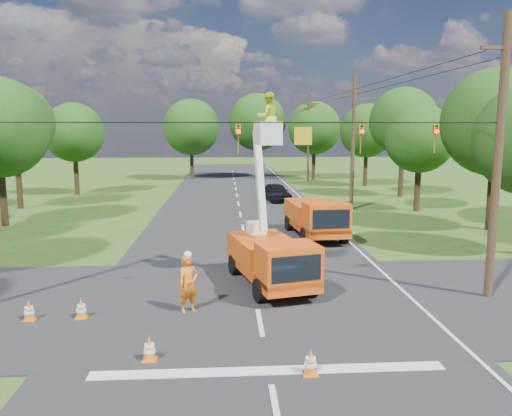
{
  "coord_description": "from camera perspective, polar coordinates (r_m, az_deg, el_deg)",
  "views": [
    {
      "loc": [
        -1.06,
        -14.95,
        6.13
      ],
      "look_at": [
        0.3,
        6.87,
        2.6
      ],
      "focal_mm": 35.0,
      "sensor_mm": 36.0,
      "label": 1
    }
  ],
  "objects": [
    {
      "name": "bucket_truck",
      "position": [
        19.3,
        1.72,
        -4.31
      ],
      "size": [
        3.31,
        5.92,
        7.44
      ],
      "rotation": [
        0.0,
        0.0,
        0.24
      ],
      "color": "#E0450F",
      "rests_on": "ground"
    },
    {
      "name": "traffic_cone_2",
      "position": [
        23.03,
        4.92,
        -5.38
      ],
      "size": [
        0.38,
        0.38,
        0.71
      ],
      "color": "orange",
      "rests_on": "ground"
    },
    {
      "name": "pole_right_near",
      "position": [
        19.48,
        25.93,
        5.25
      ],
      "size": [
        1.8,
        0.3,
        10.0
      ],
      "color": "#4C3823",
      "rests_on": "ground"
    },
    {
      "name": "tree_right_c",
      "position": [
        38.68,
        18.23,
        7.5
      ],
      "size": [
        5.0,
        5.0,
        7.83
      ],
      "color": "#382616",
      "rests_on": "ground"
    },
    {
      "name": "road_main",
      "position": [
        35.5,
        -1.8,
        -0.78
      ],
      "size": [
        12.0,
        100.0,
        0.06
      ],
      "primitive_type": "cube",
      "color": "black",
      "rests_on": "ground"
    },
    {
      "name": "distant_car",
      "position": [
        42.18,
        2.34,
        1.83
      ],
      "size": [
        2.52,
        4.62,
        1.49
      ],
      "primitive_type": "imported",
      "rotation": [
        0.0,
        0.0,
        0.18
      ],
      "color": "black",
      "rests_on": "ground"
    },
    {
      "name": "edge_line",
      "position": [
        36.1,
        7.12,
        -0.68
      ],
      "size": [
        0.12,
        90.0,
        0.02
      ],
      "primitive_type": "cube",
      "color": "silver",
      "rests_on": "ground"
    },
    {
      "name": "traffic_cone_3",
      "position": [
        27.09,
        2.2,
        -3.14
      ],
      "size": [
        0.38,
        0.38,
        0.71
      ],
      "color": "orange",
      "rests_on": "ground"
    },
    {
      "name": "pole_right_mid",
      "position": [
        38.18,
        11.03,
        7.46
      ],
      "size": [
        1.8,
        0.3,
        10.0
      ],
      "color": "#4C3823",
      "rests_on": "ground"
    },
    {
      "name": "tree_far_c",
      "position": [
        59.89,
        6.67,
        9.04
      ],
      "size": [
        6.2,
        6.2,
        9.18
      ],
      "color": "#382616",
      "rests_on": "ground"
    },
    {
      "name": "tree_far_a",
      "position": [
        60.08,
        -7.42,
        9.14
      ],
      "size": [
        6.6,
        6.6,
        9.5
      ],
      "color": "#382616",
      "rests_on": "ground"
    },
    {
      "name": "tree_right_e",
      "position": [
        54.03,
        12.54,
        8.61
      ],
      "size": [
        5.6,
        5.6,
        8.63
      ],
      "color": "#382616",
      "rests_on": "ground"
    },
    {
      "name": "ground_worker",
      "position": [
        16.94,
        -7.74,
        -8.6
      ],
      "size": [
        0.86,
        0.78,
        1.97
      ],
      "primitive_type": "imported",
      "rotation": [
        0.0,
        0.0,
        0.57
      ],
      "color": "orange",
      "rests_on": "ground"
    },
    {
      "name": "pole_right_far",
      "position": [
        57.75,
        6.02,
        8.1
      ],
      "size": [
        1.8,
        0.3,
        10.0
      ],
      "color": "#4C3823",
      "rests_on": "ground"
    },
    {
      "name": "tree_right_b",
      "position": [
        33.11,
        25.78,
        8.8
      ],
      "size": [
        6.4,
        6.4,
        9.65
      ],
      "color": "#382616",
      "rests_on": "ground"
    },
    {
      "name": "stop_bar",
      "position": [
        13.29,
        1.48,
        -18.28
      ],
      "size": [
        9.0,
        0.45,
        0.02
      ],
      "primitive_type": "cube",
      "color": "silver",
      "rests_on": "ground"
    },
    {
      "name": "tree_right_d",
      "position": [
        46.73,
        16.51,
        9.47
      ],
      "size": [
        6.0,
        6.0,
        9.7
      ],
      "color": "#382616",
      "rests_on": "ground"
    },
    {
      "name": "tree_left_e",
      "position": [
        42.01,
        -25.89,
        8.75
      ],
      "size": [
        5.8,
        5.8,
        9.41
      ],
      "color": "#382616",
      "rests_on": "ground"
    },
    {
      "name": "tree_left_f",
      "position": [
        48.92,
        -20.09,
        8.1
      ],
      "size": [
        5.4,
        5.4,
        8.4
      ],
      "color": "#382616",
      "rests_on": "ground"
    },
    {
      "name": "traffic_cone_4",
      "position": [
        17.38,
        -19.35,
        -10.76
      ],
      "size": [
        0.38,
        0.38,
        0.71
      ],
      "color": "orange",
      "rests_on": "ground"
    },
    {
      "name": "signal_span",
      "position": [
        17.26,
        7.48,
        8.26
      ],
      "size": [
        18.0,
        0.29,
        1.07
      ],
      "color": "black",
      "rests_on": "ground"
    },
    {
      "name": "traffic_cone_1",
      "position": [
        13.06,
        6.25,
        -17.1
      ],
      "size": [
        0.38,
        0.38,
        0.71
      ],
      "color": "orange",
      "rests_on": "ground"
    },
    {
      "name": "traffic_cone_7",
      "position": [
        32.97,
        3.98,
        -0.93
      ],
      "size": [
        0.38,
        0.38,
        0.71
      ],
      "color": "orange",
      "rests_on": "ground"
    },
    {
      "name": "tree_far_b",
      "position": [
        62.09,
        0.19,
        9.79
      ],
      "size": [
        7.0,
        7.0,
        10.32
      ],
      "color": "#382616",
      "rests_on": "ground"
    },
    {
      "name": "traffic_cone_0",
      "position": [
        13.99,
        -12.08,
        -15.4
      ],
      "size": [
        0.38,
        0.38,
        0.71
      ],
      "color": "orange",
      "rests_on": "ground"
    },
    {
      "name": "road_cross",
      "position": [
        18.05,
        0.01,
        -10.67
      ],
      "size": [
        56.0,
        10.0,
        0.07
      ],
      "primitive_type": "cube",
      "color": "black",
      "rests_on": "ground"
    },
    {
      "name": "ground",
      "position": [
        35.5,
        -1.8,
        -0.78
      ],
      "size": [
        140.0,
        140.0,
        0.0
      ],
      "primitive_type": "plane",
      "color": "#265419",
      "rests_on": "ground"
    },
    {
      "name": "traffic_cone_5",
      "position": [
        17.81,
        -24.51,
        -10.59
      ],
      "size": [
        0.38,
        0.38,
        0.71
      ],
      "color": "orange",
      "rests_on": "ground"
    },
    {
      "name": "second_truck",
      "position": [
        28.1,
        6.87,
        -1.02
      ],
      "size": [
        2.89,
        6.29,
        2.29
      ],
      "rotation": [
        0.0,
        0.0,
        0.09
      ],
      "color": "#E0450F",
      "rests_on": "ground"
    }
  ]
}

